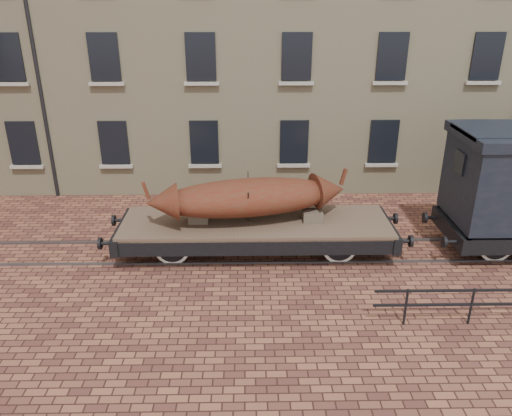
{
  "coord_description": "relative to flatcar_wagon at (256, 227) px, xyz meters",
  "views": [
    {
      "loc": [
        -0.8,
        -13.91,
        7.45
      ],
      "look_at": [
        -0.56,
        0.5,
        1.3
      ],
      "focal_mm": 35.0,
      "sensor_mm": 36.0,
      "label": 1
    }
  ],
  "objects": [
    {
      "name": "ground",
      "position": [
        0.58,
        -0.0,
        -0.87
      ],
      "size": [
        90.0,
        90.0,
        0.0
      ],
      "primitive_type": "plane",
      "color": "#512B24"
    },
    {
      "name": "rail_track",
      "position": [
        0.58,
        -0.0,
        -0.84
      ],
      "size": [
        30.0,
        1.52,
        0.06
      ],
      "color": "#59595E",
      "rests_on": "ground"
    },
    {
      "name": "flatcar_wagon",
      "position": [
        0.0,
        0.0,
        0.0
      ],
      "size": [
        9.24,
        2.5,
        1.39
      ],
      "color": "brown",
      "rests_on": "ground"
    },
    {
      "name": "iron_boat",
      "position": [
        -0.22,
        -0.0,
        1.0
      ],
      "size": [
        6.15,
        2.63,
        1.5
      ],
      "color": "#581B0E",
      "rests_on": "flatcar_wagon"
    },
    {
      "name": "warehouse_cream",
      "position": [
        3.58,
        9.99,
        6.13
      ],
      "size": [
        40.0,
        10.19,
        14.0
      ],
      "color": "#CCBD8E",
      "rests_on": "ground"
    }
  ]
}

